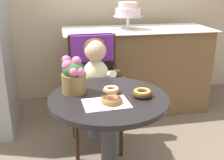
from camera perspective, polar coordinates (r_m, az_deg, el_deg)
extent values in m
cylinder|color=black|center=(1.67, -0.70, -3.92)|extent=(0.72, 0.72, 0.03)
cylinder|color=#333338|center=(1.84, -0.66, -14.25)|extent=(0.10, 0.10, 0.69)
cube|color=#332114|center=(2.30, -3.38, -3.43)|extent=(0.42, 0.42, 0.04)
cube|color=#332114|center=(2.39, -4.12, 3.90)|extent=(0.40, 0.04, 0.46)
cube|color=#332114|center=(2.24, -8.26, -1.13)|extent=(0.04, 0.38, 0.18)
cube|color=#332114|center=(2.29, 1.29, -0.50)|extent=(0.04, 0.38, 0.18)
cube|color=#6B2893|center=(2.36, -4.19, 6.70)|extent=(0.36, 0.11, 0.22)
cylinder|color=#332114|center=(2.23, -7.28, -11.38)|extent=(0.03, 0.03, 0.45)
cylinder|color=#332114|center=(2.28, 1.94, -10.57)|extent=(0.03, 0.03, 0.45)
cylinder|color=#332114|center=(2.55, -7.87, -7.26)|extent=(0.03, 0.03, 0.45)
cylinder|color=#332114|center=(2.59, 0.16, -6.64)|extent=(0.03, 0.03, 0.45)
ellipsoid|color=beige|center=(2.22, -3.40, 0.46)|extent=(0.22, 0.16, 0.30)
sphere|color=#E0B293|center=(2.14, -3.48, 6.10)|extent=(0.17, 0.17, 0.17)
ellipsoid|color=#4C2D19|center=(2.16, -3.57, 6.79)|extent=(0.17, 0.17, 0.14)
cylinder|color=beige|center=(2.11, -5.66, 0.81)|extent=(0.08, 0.23, 0.13)
sphere|color=#E0B293|center=(2.06, -5.12, -1.70)|extent=(0.06, 0.06, 0.06)
cylinder|color=beige|center=(2.13, -0.57, 1.13)|extent=(0.08, 0.23, 0.13)
sphere|color=#E0B293|center=(2.08, -0.44, -1.37)|extent=(0.06, 0.06, 0.06)
cylinder|color=#3F4760|center=(2.18, -4.49, -3.05)|extent=(0.09, 0.22, 0.09)
cylinder|color=#3F4760|center=(2.15, -4.02, -8.35)|extent=(0.08, 0.08, 0.26)
cylinder|color=#3F4760|center=(2.19, -1.63, -2.84)|extent=(0.09, 0.22, 0.09)
cylinder|color=#3F4760|center=(2.16, -1.10, -8.11)|extent=(0.08, 0.08, 0.26)
cube|color=white|center=(1.57, -1.20, -4.84)|extent=(0.27, 0.20, 0.00)
torus|color=#936033|center=(1.71, -0.16, -2.10)|extent=(0.11, 0.11, 0.03)
torus|color=white|center=(1.71, -0.16, -1.81)|extent=(0.09, 0.09, 0.02)
torus|color=#936033|center=(1.57, -0.20, -4.15)|extent=(0.12, 0.12, 0.04)
torus|color=#512D1E|center=(1.56, -0.20, -3.79)|extent=(0.11, 0.11, 0.02)
torus|color=#4C2D19|center=(1.66, 6.23, -2.75)|extent=(0.12, 0.12, 0.04)
torus|color=gold|center=(1.66, 6.24, -2.39)|extent=(0.10, 0.10, 0.02)
cylinder|color=brown|center=(1.72, -7.80, -0.65)|extent=(0.15, 0.15, 0.12)
ellipsoid|color=#38662D|center=(1.69, -7.94, 2.21)|extent=(0.14, 0.14, 0.10)
sphere|color=#CC6699|center=(1.67, -7.31, 3.87)|extent=(0.06, 0.06, 0.06)
sphere|color=#CC6699|center=(1.71, -7.21, 3.15)|extent=(0.06, 0.06, 0.06)
sphere|color=#CC6699|center=(1.71, -8.08, 3.40)|extent=(0.05, 0.05, 0.05)
sphere|color=#CC6699|center=(1.69, -9.37, 4.08)|extent=(0.06, 0.06, 0.06)
sphere|color=#CC6699|center=(1.67, -9.16, 2.96)|extent=(0.07, 0.07, 0.07)
sphere|color=#CC6699|center=(1.64, -7.90, 1.63)|extent=(0.06, 0.06, 0.06)
sphere|color=#CC6699|center=(1.66, -6.66, 1.62)|extent=(0.06, 0.06, 0.06)
cube|color=brown|center=(3.06, 5.08, 2.07)|extent=(1.50, 0.56, 0.90)
cube|color=white|center=(2.96, 5.34, 10.33)|extent=(1.56, 0.62, 0.01)
cylinder|color=silver|center=(2.93, 3.23, 10.47)|extent=(0.16, 0.16, 0.01)
cylinder|color=silver|center=(2.92, 3.25, 11.73)|extent=(0.03, 0.03, 0.12)
cylinder|color=silver|center=(2.91, 3.28, 12.97)|extent=(0.30, 0.30, 0.01)
cylinder|color=silver|center=(2.91, 3.29, 13.79)|extent=(0.26, 0.25, 0.08)
cylinder|color=silver|center=(2.91, 3.28, 13.27)|extent=(0.26, 0.26, 0.01)
cylinder|color=silver|center=(2.90, 3.32, 15.12)|extent=(0.19, 0.19, 0.06)
cylinder|color=silver|center=(2.90, 3.31, 14.70)|extent=(0.20, 0.20, 0.01)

